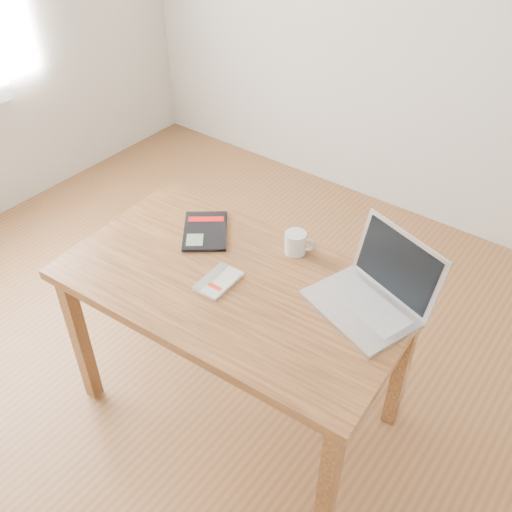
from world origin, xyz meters
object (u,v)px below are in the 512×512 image
Objects in this scene: desk at (236,298)px; coffee_mug at (296,243)px; white_guidebook at (219,281)px; black_guidebook at (205,231)px; laptop at (373,293)px.

coffee_mug is at bearing 69.52° from desk.
white_guidebook is 0.34m from coffee_mug.
black_guidebook is at bearing 172.83° from coffee_mug.
coffee_mug reaches higher than black_guidebook.
laptop is at bearing -35.79° from black_guidebook.
desk is 0.52m from laptop.
laptop reaches higher than black_guidebook.
desk is at bearing -138.62° from laptop.
black_guidebook is (-0.24, 0.20, -0.00)m from white_guidebook.
desk is 2.97× the size of laptop.
laptop is (0.46, 0.19, 0.14)m from desk.
laptop is 0.38m from coffee_mug.
desk is 0.11m from white_guidebook.
white_guidebook is 0.55m from laptop.
desk is 0.34m from black_guidebook.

